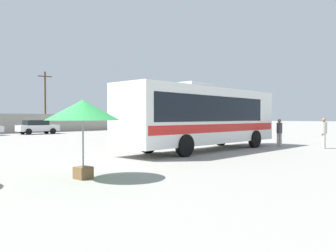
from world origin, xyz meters
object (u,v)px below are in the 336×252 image
coach_bus_white_red (202,115)px  parked_car_third_white (37,127)px  vendor_umbrella_secondary_green (83,112)px  utility_pole_far (45,100)px  attendant_by_bus_door (279,131)px  passenger_waiting_on_apron (324,131)px

coach_bus_white_red → parked_car_third_white: (2.91, 24.46, -1.14)m
vendor_umbrella_secondary_green → utility_pole_far: bearing=63.5°
coach_bus_white_red → attendant_by_bus_door: size_ratio=6.59×
coach_bus_white_red → attendant_by_bus_door: coach_bus_white_red is taller
coach_bus_white_red → passenger_waiting_on_apron: size_ratio=6.29×
vendor_umbrella_secondary_green → parked_car_third_white: bearing=65.5°
attendant_by_bus_door → coach_bus_white_red: bearing=159.7°
parked_car_third_white → utility_pole_far: bearing=55.7°
vendor_umbrella_secondary_green → passenger_waiting_on_apron: bearing=-7.2°
passenger_waiting_on_apron → utility_pole_far: size_ratio=0.23×
coach_bus_white_red → utility_pole_far: utility_pole_far is taller
parked_car_third_white → utility_pole_far: utility_pole_far is taller
passenger_waiting_on_apron → parked_car_third_white: size_ratio=0.41×
passenger_waiting_on_apron → utility_pole_far: (1.54, 35.41, 3.04)m
vendor_umbrella_secondary_green → parked_car_third_white: (12.33, 27.07, -1.20)m
attendant_by_bus_door → vendor_umbrella_secondary_green: vendor_umbrella_secondary_green is taller
vendor_umbrella_secondary_green → attendant_by_bus_door: bearing=2.4°
attendant_by_bus_door → parked_car_third_white: attendant_by_bus_door is taller
attendant_by_bus_door → passenger_waiting_on_apron: passenger_waiting_on_apron is taller
passenger_waiting_on_apron → vendor_umbrella_secondary_green: 15.33m
coach_bus_white_red → passenger_waiting_on_apron: bearing=-38.1°
parked_car_third_white → utility_pole_far: (4.39, 6.43, 3.26)m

